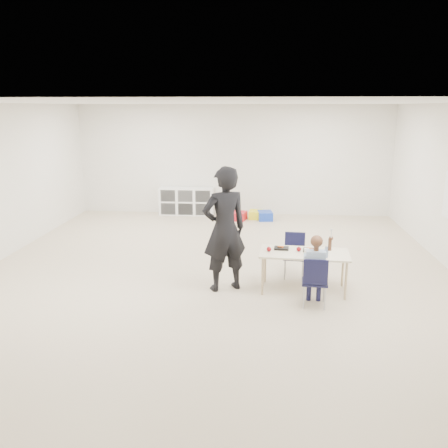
# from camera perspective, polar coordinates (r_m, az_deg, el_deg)

# --- Properties ---
(room) EXTENTS (9.00, 9.02, 2.80)m
(room) POSITION_cam_1_polar(r_m,az_deg,el_deg) (7.82, -0.99, 4.09)
(room) COLOR beige
(room) RESTS_ON ground
(table) EXTENTS (1.37, 0.76, 0.61)m
(table) POSITION_cam_1_polar(r_m,az_deg,el_deg) (7.33, 9.55, -5.62)
(table) COLOR beige
(table) RESTS_ON ground
(chair_near) EXTENTS (0.38, 0.36, 0.73)m
(chair_near) POSITION_cam_1_polar(r_m,az_deg,el_deg) (6.79, 10.87, -6.76)
(chair_near) COLOR black
(chair_near) RESTS_ON ground
(chair_far) EXTENTS (0.38, 0.36, 0.73)m
(chair_far) POSITION_cam_1_polar(r_m,az_deg,el_deg) (7.83, 8.45, -3.84)
(chair_far) COLOR black
(chair_far) RESTS_ON ground
(child) EXTENTS (0.52, 0.52, 1.15)m
(child) POSITION_cam_1_polar(r_m,az_deg,el_deg) (6.72, 10.95, -5.08)
(child) COLOR #9CB4D4
(child) RESTS_ON chair_near
(lunch_tray_near) EXTENTS (0.23, 0.18, 0.03)m
(lunch_tray_near) POSITION_cam_1_polar(r_m,az_deg,el_deg) (7.31, 10.37, -3.10)
(lunch_tray_near) COLOR black
(lunch_tray_near) RESTS_ON table
(lunch_tray_far) EXTENTS (0.23, 0.18, 0.03)m
(lunch_tray_far) POSITION_cam_1_polar(r_m,az_deg,el_deg) (7.34, 6.93, -2.91)
(lunch_tray_far) COLOR black
(lunch_tray_far) RESTS_ON table
(milk_carton) EXTENTS (0.07, 0.07, 0.10)m
(milk_carton) POSITION_cam_1_polar(r_m,az_deg,el_deg) (7.08, 9.90, -3.35)
(milk_carton) COLOR white
(milk_carton) RESTS_ON table
(bread_roll) EXTENTS (0.09, 0.09, 0.07)m
(bread_roll) POSITION_cam_1_polar(r_m,az_deg,el_deg) (7.13, 11.68, -3.44)
(bread_roll) COLOR tan
(bread_roll) RESTS_ON table
(apple_near) EXTENTS (0.07, 0.07, 0.07)m
(apple_near) POSITION_cam_1_polar(r_m,az_deg,el_deg) (7.25, 8.98, -3.00)
(apple_near) COLOR maroon
(apple_near) RESTS_ON table
(apple_far) EXTENTS (0.07, 0.07, 0.07)m
(apple_far) POSITION_cam_1_polar(r_m,az_deg,el_deg) (7.20, 5.43, -3.03)
(apple_far) COLOR maroon
(apple_far) RESTS_ON table
(cubby_shelf) EXTENTS (1.40, 0.40, 0.70)m
(cubby_shelf) POSITION_cam_1_polar(r_m,az_deg,el_deg) (12.34, -4.53, 2.75)
(cubby_shelf) COLOR white
(cubby_shelf) RESTS_ON ground
(adult) EXTENTS (0.82, 0.72, 1.90)m
(adult) POSITION_cam_1_polar(r_m,az_deg,el_deg) (7.09, 0.06, -0.65)
(adult) COLOR black
(adult) RESTS_ON ground
(bin_red) EXTENTS (0.41, 0.48, 0.20)m
(bin_red) POSITION_cam_1_polar(r_m,az_deg,el_deg) (11.74, 1.82, 0.98)
(bin_red) COLOR red
(bin_red) RESTS_ON ground
(bin_yellow) EXTENTS (0.35, 0.43, 0.20)m
(bin_yellow) POSITION_cam_1_polar(r_m,az_deg,el_deg) (11.92, 3.82, 1.14)
(bin_yellow) COLOR yellow
(bin_yellow) RESTS_ON ground
(bin_blue) EXTENTS (0.39, 0.48, 0.21)m
(bin_blue) POSITION_cam_1_polar(r_m,az_deg,el_deg) (11.79, 4.97, 1.00)
(bin_blue) COLOR #183BB6
(bin_blue) RESTS_ON ground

